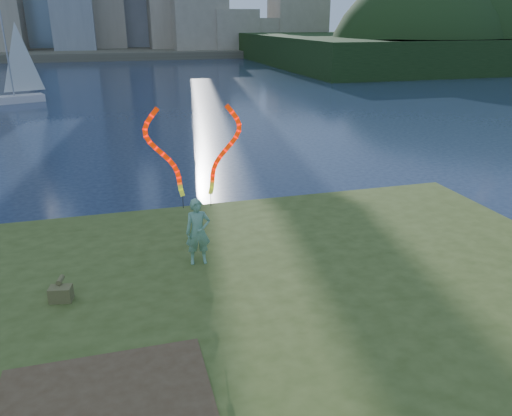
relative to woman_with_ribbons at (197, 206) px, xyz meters
name	(u,v)px	position (x,y,z in m)	size (l,w,h in m)	color
ground	(213,321)	(0.05, -1.32, -2.22)	(320.00, 320.00, 0.00)	#17233A
grassy_knoll	(238,376)	(0.05, -3.61, -1.88)	(20.00, 18.00, 0.80)	#384819
far_shore	(118,50)	(0.05, 93.68, -1.62)	(320.00, 40.00, 1.20)	#4A4536
wooded_hill	(506,59)	(59.62, 58.64, -2.06)	(78.00, 50.00, 63.00)	black
woman_with_ribbons	(197,206)	(0.00, 0.00, 0.00)	(2.03, 0.40, 3.97)	#1C6C45
canvas_bag	(61,293)	(-3.00, -0.94, -1.25)	(0.48, 0.54, 0.42)	#4F4B27
sailboat	(16,87)	(-8.85, 32.87, -1.03)	(4.53, 2.78, 6.93)	silver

